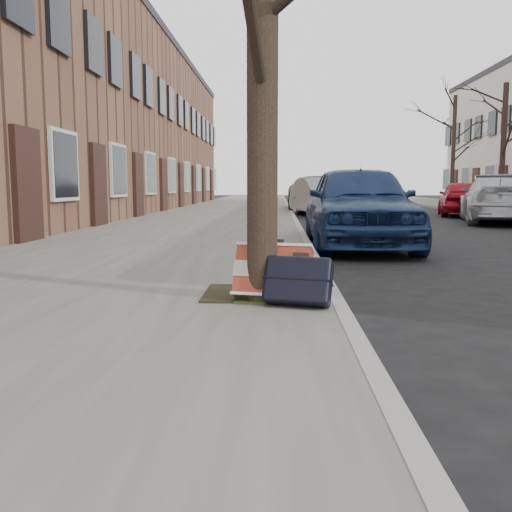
{
  "coord_description": "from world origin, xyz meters",
  "views": [
    {
      "loc": [
        -1.77,
        -3.87,
        1.1
      ],
      "look_at": [
        -1.95,
        0.8,
        0.52
      ],
      "focal_mm": 40.0,
      "sensor_mm": 36.0,
      "label": 1
    }
  ],
  "objects_px": {
    "suitcase_navy": "(298,280)",
    "car_near_front": "(358,205)",
    "suitcase_red": "(273,272)",
    "car_near_mid": "(323,197)"
  },
  "relations": [
    {
      "from": "suitcase_navy",
      "to": "car_near_mid",
      "type": "distance_m",
      "value": 15.62
    },
    {
      "from": "suitcase_red",
      "to": "suitcase_navy",
      "type": "height_order",
      "value": "suitcase_red"
    },
    {
      "from": "suitcase_navy",
      "to": "car_near_front",
      "type": "relative_size",
      "value": 0.12
    },
    {
      "from": "suitcase_red",
      "to": "car_near_front",
      "type": "height_order",
      "value": "car_near_front"
    },
    {
      "from": "suitcase_red",
      "to": "suitcase_navy",
      "type": "distance_m",
      "value": 0.29
    },
    {
      "from": "suitcase_red",
      "to": "car_near_mid",
      "type": "relative_size",
      "value": 0.15
    },
    {
      "from": "car_near_front",
      "to": "car_near_mid",
      "type": "relative_size",
      "value": 1.05
    },
    {
      "from": "suitcase_red",
      "to": "suitcase_navy",
      "type": "xyz_separation_m",
      "value": [
        0.2,
        -0.2,
        -0.03
      ]
    },
    {
      "from": "suitcase_red",
      "to": "car_near_front",
      "type": "distance_m",
      "value": 5.63
    },
    {
      "from": "suitcase_red",
      "to": "car_near_mid",
      "type": "xyz_separation_m",
      "value": [
        1.63,
        15.36,
        0.32
      ]
    }
  ]
}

